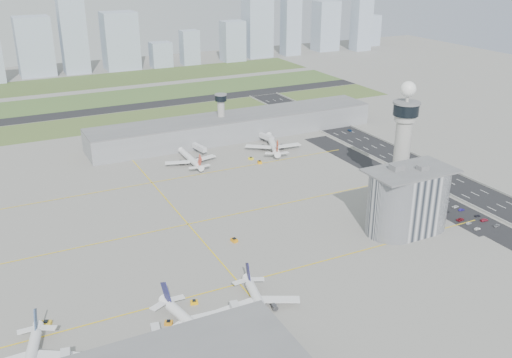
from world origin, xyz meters
name	(u,v)px	position (x,y,z in m)	size (l,w,h in m)	color
ground	(289,233)	(0.00, 0.00, 0.00)	(1000.00, 1000.00, 0.00)	gray
grass_strip_0	(126,120)	(-20.00, 225.00, 0.04)	(480.00, 50.00, 0.08)	#46592A
grass_strip_1	(104,99)	(-20.00, 300.00, 0.04)	(480.00, 60.00, 0.08)	#3E5A2A
grass_strip_2	(87,82)	(-20.00, 380.00, 0.04)	(480.00, 70.00, 0.08)	#4F6530
runway	(115,109)	(-20.00, 262.00, 0.06)	(480.00, 22.00, 0.10)	black
highway	(467,190)	(115.00, 0.00, 0.05)	(28.00, 500.00, 0.10)	black
barrier_left	(448,194)	(101.00, 0.00, 0.60)	(0.60, 500.00, 1.20)	#9E9E99
barrier_right	(485,185)	(129.00, 0.00, 0.60)	(0.60, 500.00, 1.20)	#9E9E99
landside_road	(446,205)	(90.00, -10.00, 0.04)	(18.00, 260.00, 0.08)	black
parking_lot	(460,215)	(88.00, -22.00, 0.05)	(20.00, 44.00, 0.10)	black
taxiway_line_h_0	(240,284)	(-40.00, -30.00, 0.01)	(260.00, 0.60, 0.01)	yellow
taxiway_line_h_1	(188,224)	(-40.00, 30.00, 0.01)	(260.00, 0.60, 0.01)	yellow
taxiway_line_h_2	(152,183)	(-40.00, 90.00, 0.01)	(260.00, 0.60, 0.01)	yellow
taxiway_line_v	(188,224)	(-40.00, 30.00, 0.01)	(0.60, 260.00, 0.01)	yellow
control_tower	(403,137)	(72.00, 8.00, 35.04)	(14.00, 14.00, 64.50)	#ADAAA5
secondary_tower	(221,112)	(30.00, 150.00, 18.80)	(8.60, 8.60, 31.90)	#ADAAA5
admin_building	(408,200)	(51.99, -22.00, 15.30)	(42.00, 24.00, 33.50)	#B2B2B7
terminal_pier	(235,126)	(40.00, 148.00, 7.90)	(210.00, 32.00, 15.80)	gray
airplane_near_a	(29,355)	(-121.56, -45.35, 5.38)	(38.42, 32.66, 10.76)	white
airplane_near_b	(193,320)	(-68.20, -51.73, 5.78)	(41.27, 35.08, 11.56)	white
airplane_near_c	(260,299)	(-41.08, -50.19, 5.32)	(38.00, 32.30, 10.64)	white
airplane_far_a	(190,155)	(-8.65, 110.22, 5.55)	(39.64, 33.69, 11.10)	white
airplane_far_b	(273,141)	(50.70, 110.89, 6.24)	(44.57, 37.88, 12.48)	white
jet_bridge_near_1	(160,355)	(-83.00, -61.00, 2.85)	(14.00, 3.00, 5.70)	silver
jet_bridge_near_2	(243,329)	(-53.00, -61.00, 2.85)	(14.00, 3.00, 5.70)	silver
jet_bridge_far_0	(194,147)	(2.00, 132.00, 2.85)	(14.00, 3.00, 5.70)	silver
jet_bridge_far_1	(260,136)	(52.00, 132.00, 2.85)	(14.00, 3.00, 5.70)	silver
tug_0	(46,323)	(-113.91, -23.94, 1.06)	(2.50, 3.64, 2.11)	gold
tug_1	(169,322)	(-74.30, -42.95, 0.86)	(2.03, 2.95, 1.71)	orange
tug_2	(194,302)	(-61.44, -34.95, 0.84)	(2.00, 2.90, 1.69)	#F7AD0A
tug_3	(234,240)	(-27.07, 3.48, 0.95)	(2.26, 3.28, 1.91)	orange
tug_4	(260,162)	(30.42, 90.67, 0.97)	(2.30, 3.34, 1.94)	#F99C04
tug_5	(251,158)	(28.58, 99.49, 0.86)	(2.03, 2.95, 1.72)	yellow
car_lot_0	(477,229)	(82.96, -38.01, 0.61)	(1.44, 3.58, 1.22)	white
car_lot_1	(469,223)	(83.78, -31.80, 0.55)	(1.16, 3.32, 1.09)	gray
car_lot_2	(460,219)	(83.13, -26.89, 0.63)	(2.09, 4.53, 1.26)	maroon
car_lot_3	(445,212)	(83.04, -16.64, 0.59)	(1.66, 4.08, 1.19)	#26262A
car_lot_4	(441,209)	(83.65, -13.22, 0.55)	(1.29, 3.20, 1.09)	navy
car_lot_5	(427,202)	(82.92, -3.55, 0.57)	(1.20, 3.43, 1.13)	white
car_lot_6	(497,225)	(94.20, -39.72, 0.56)	(1.86, 4.03, 1.12)	gray
car_lot_7	(484,220)	(93.29, -32.76, 0.65)	(1.83, 4.51, 1.31)	#A4243B
car_lot_8	(477,216)	(94.13, -27.50, 0.54)	(1.28, 3.19, 1.09)	#20202A
car_lot_9	(461,210)	(92.21, -18.58, 0.57)	(1.21, 3.47, 1.14)	navy
car_lot_10	(455,207)	(92.23, -14.36, 0.58)	(1.91, 4.15, 1.15)	white
car_lot_11	(447,202)	(92.60, -7.49, 0.58)	(1.63, 4.00, 1.16)	gray
car_hw_1	(416,165)	(115.29, 42.41, 0.66)	(1.40, 4.00, 1.32)	#28282F
car_hw_2	(350,130)	(121.42, 121.68, 0.60)	(1.98, 4.30, 1.20)	navy
car_hw_4	(293,113)	(107.15, 180.87, 0.65)	(1.53, 3.81, 1.30)	gray
skyline_bldg_7	(34,46)	(-59.44, 436.89, 30.61)	(35.76, 28.61, 61.22)	#9EADC1
skyline_bldg_8	(73,34)	(-19.42, 431.56, 41.69)	(26.33, 21.06, 83.39)	#9EADC1
skyline_bldg_9	(120,41)	(30.27, 432.32, 31.06)	(36.96, 29.57, 62.11)	#9EADC1
skyline_bldg_10	(161,55)	(73.27, 423.68, 13.87)	(23.01, 18.41, 27.75)	#9EADC1
skyline_bldg_11	(190,47)	(108.28, 423.34, 19.48)	(20.22, 16.18, 38.97)	#9EADC1
skyline_bldg_12	(233,41)	(162.17, 421.29, 23.44)	(26.14, 20.92, 46.89)	#9EADC1
skyline_bldg_13	(257,23)	(201.27, 433.27, 40.60)	(32.26, 25.81, 81.20)	#9EADC1
skyline_bldg_14	(291,27)	(244.74, 426.38, 34.37)	(21.59, 17.28, 68.75)	#9EADC1
skyline_bldg_15	(326,26)	(302.83, 435.54, 31.70)	(30.25, 24.20, 63.40)	#9EADC1
skyline_bldg_16	(362,23)	(345.49, 415.96, 35.78)	(23.04, 18.43, 71.56)	#9EADC1
skyline_bldg_17	(370,30)	(382.05, 443.29, 20.53)	(22.64, 18.11, 41.06)	#9EADC1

